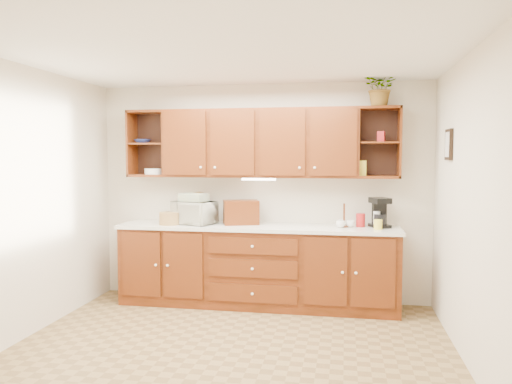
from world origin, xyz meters
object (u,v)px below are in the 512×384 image
at_px(microwave, 194,213).
at_px(coffee_maker, 380,213).
at_px(bread_box, 241,212).
at_px(potted_plant, 381,88).

height_order(microwave, coffee_maker, coffee_maker).
xyz_separation_m(bread_box, coffee_maker, (1.59, 0.04, 0.02)).
bearing_deg(potted_plant, bread_box, -178.84).
height_order(coffee_maker, potted_plant, potted_plant).
height_order(microwave, potted_plant, potted_plant).
distance_m(coffee_maker, potted_plant, 1.40).
bearing_deg(potted_plant, microwave, -177.36).
xyz_separation_m(coffee_maker, potted_plant, (-0.01, -0.01, 1.40)).
bearing_deg(bread_box, coffee_maker, -17.03).
distance_m(bread_box, potted_plant, 2.12).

